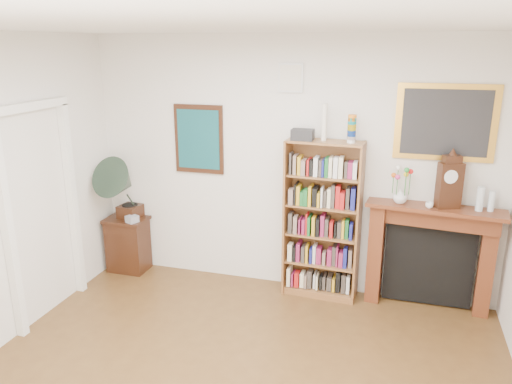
# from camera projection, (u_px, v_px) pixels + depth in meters

# --- Properties ---
(room) EXTENTS (4.51, 5.01, 2.81)m
(room) POSITION_uv_depth(u_px,v_px,m) (203.00, 257.00, 3.15)
(room) COLOR #503318
(room) RESTS_ON ground
(door_casing) EXTENTS (0.08, 1.02, 2.17)m
(door_casing) POSITION_uv_depth(u_px,v_px,m) (40.00, 195.00, 4.88)
(door_casing) COLOR white
(door_casing) RESTS_ON left_wall
(teal_poster) EXTENTS (0.58, 0.04, 0.78)m
(teal_poster) POSITION_uv_depth(u_px,v_px,m) (199.00, 139.00, 5.64)
(teal_poster) COLOR black
(teal_poster) RESTS_ON back_wall
(small_picture) EXTENTS (0.26, 0.04, 0.30)m
(small_picture) POSITION_uv_depth(u_px,v_px,m) (291.00, 78.00, 5.16)
(small_picture) COLOR white
(small_picture) RESTS_ON back_wall
(gilt_painting) EXTENTS (0.95, 0.04, 0.75)m
(gilt_painting) POSITION_uv_depth(u_px,v_px,m) (445.00, 123.00, 4.86)
(gilt_painting) COLOR gold
(gilt_painting) RESTS_ON back_wall
(bookshelf) EXTENTS (0.82, 0.33, 2.00)m
(bookshelf) POSITION_uv_depth(u_px,v_px,m) (322.00, 212.00, 5.31)
(bookshelf) COLOR brown
(bookshelf) RESTS_ON floor
(side_cabinet) EXTENTS (0.49, 0.36, 0.67)m
(side_cabinet) POSITION_uv_depth(u_px,v_px,m) (128.00, 244.00, 6.10)
(side_cabinet) COLOR black
(side_cabinet) RESTS_ON floor
(fireplace) EXTENTS (1.36, 0.45, 1.13)m
(fireplace) POSITION_uv_depth(u_px,v_px,m) (430.00, 248.00, 5.16)
(fireplace) COLOR #531E13
(fireplace) RESTS_ON floor
(gramophone) EXTENTS (0.55, 0.66, 0.80)m
(gramophone) POSITION_uv_depth(u_px,v_px,m) (122.00, 184.00, 5.79)
(gramophone) COLOR black
(gramophone) RESTS_ON side_cabinet
(cd_stack) EXTENTS (0.16, 0.16, 0.08)m
(cd_stack) POSITION_uv_depth(u_px,v_px,m) (132.00, 219.00, 5.86)
(cd_stack) COLOR #B7B7C4
(cd_stack) RESTS_ON side_cabinet
(mantel_clock) EXTENTS (0.26, 0.20, 0.53)m
(mantel_clock) POSITION_uv_depth(u_px,v_px,m) (449.00, 183.00, 4.86)
(mantel_clock) COLOR black
(mantel_clock) RESTS_ON fireplace
(flower_vase) EXTENTS (0.16, 0.16, 0.15)m
(flower_vase) POSITION_uv_depth(u_px,v_px,m) (400.00, 196.00, 5.06)
(flower_vase) COLOR silver
(flower_vase) RESTS_ON fireplace
(teacup) EXTENTS (0.10, 0.10, 0.06)m
(teacup) POSITION_uv_depth(u_px,v_px,m) (429.00, 205.00, 4.91)
(teacup) COLOR white
(teacup) RESTS_ON fireplace
(bottle_left) EXTENTS (0.07, 0.07, 0.24)m
(bottle_left) POSITION_uv_depth(u_px,v_px,m) (480.00, 199.00, 4.81)
(bottle_left) COLOR silver
(bottle_left) RESTS_ON fireplace
(bottle_right) EXTENTS (0.06, 0.06, 0.20)m
(bottle_right) POSITION_uv_depth(u_px,v_px,m) (491.00, 201.00, 4.80)
(bottle_right) COLOR silver
(bottle_right) RESTS_ON fireplace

